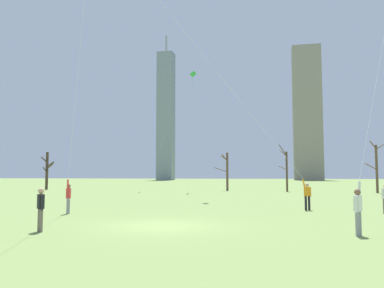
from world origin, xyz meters
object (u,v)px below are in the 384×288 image
object	(u,v)px
kite_flyer_midfield_center_purple	(73,141)
bare_tree_center	(227,170)
bare_tree_far_right_edge	(286,169)
bare_tree_left_of_center	(376,167)
kite_flyer_midfield_right_pink	(370,136)
bare_tree_right_of_center	(47,170)
bystander_watching_nearby	(41,207)
kite_flyer_midfield_left_orange	(250,121)
distant_kite_low_near_trees_green	(188,86)

from	to	relation	value
kite_flyer_midfield_center_purple	bare_tree_center	bearing A→B (deg)	83.70
bare_tree_far_right_edge	bare_tree_left_of_center	bearing A→B (deg)	-10.12
bare_tree_left_of_center	bare_tree_center	distance (m)	18.47
kite_flyer_midfield_right_pink	bare_tree_right_of_center	world-z (taller)	kite_flyer_midfield_right_pink
kite_flyer_midfield_center_purple	bare_tree_center	distance (m)	34.59
bystander_watching_nearby	bare_tree_center	xyz separation A→B (m)	(1.94, 39.93, 1.83)
kite_flyer_midfield_center_purple	bare_tree_far_right_edge	bearing A→B (deg)	70.34
kite_flyer_midfield_center_purple	bare_tree_right_of_center	size ratio (longest dim) A/B	3.69
kite_flyer_midfield_left_orange	bare_tree_right_of_center	distance (m)	42.10
bare_tree_center	bare_tree_far_right_edge	world-z (taller)	bare_tree_far_right_edge
bare_tree_center	bystander_watching_nearby	bearing A→B (deg)	-92.78
kite_flyer_midfield_right_pink	bystander_watching_nearby	bearing A→B (deg)	-166.65
bare_tree_right_of_center	bare_tree_far_right_edge	bearing A→B (deg)	0.86
kite_flyer_midfield_right_pink	bare_tree_center	world-z (taller)	kite_flyer_midfield_right_pink
kite_flyer_midfield_center_purple	kite_flyer_midfield_right_pink	size ratio (longest dim) A/B	1.15
kite_flyer_midfield_left_orange	bystander_watching_nearby	bearing A→B (deg)	-127.76
kite_flyer_midfield_left_orange	distant_kite_low_near_trees_green	xyz separation A→B (m)	(-9.77, 26.59, 8.54)
bare_tree_far_right_edge	distant_kite_low_near_trees_green	bearing A→B (deg)	-169.65
bare_tree_center	bare_tree_left_of_center	bearing A→B (deg)	-11.43
bare_tree_center	distant_kite_low_near_trees_green	bearing A→B (deg)	-138.05
kite_flyer_midfield_right_pink	bare_tree_center	distance (m)	38.44
kite_flyer_midfield_left_orange	bare_tree_center	xyz separation A→B (m)	(-5.23, 30.68, -2.43)
bare_tree_left_of_center	bare_tree_right_of_center	distance (m)	43.94
bystander_watching_nearby	bare_tree_far_right_edge	size ratio (longest dim) A/B	0.27
kite_flyer_midfield_center_purple	bare_tree_far_right_edge	xyz separation A→B (m)	(11.63, 32.53, -0.99)
kite_flyer_midfield_right_pink	bare_tree_left_of_center	world-z (taller)	kite_flyer_midfield_right_pink
distant_kite_low_near_trees_green	bare_tree_left_of_center	xyz separation A→B (m)	(22.65, 0.43, -10.67)
bare_tree_far_right_edge	kite_flyer_midfield_left_orange	bearing A→B (deg)	-95.15
bare_tree_far_right_edge	bystander_watching_nearby	bearing A→B (deg)	-104.38
distant_kite_low_near_trees_green	bystander_watching_nearby	bearing A→B (deg)	-85.84
bystander_watching_nearby	bare_tree_far_right_edge	xyz separation A→B (m)	(9.77, 38.11, 2.01)
bare_tree_far_right_edge	bare_tree_center	bearing A→B (deg)	166.87
bare_tree_far_right_edge	bare_tree_right_of_center	size ratio (longest dim) A/B	1.13
kite_flyer_midfield_right_pink	bare_tree_right_of_center	bearing A→B (deg)	136.04
bare_tree_left_of_center	kite_flyer_midfield_right_pink	bearing A→B (deg)	-103.33
bare_tree_right_of_center	bare_tree_center	bearing A→B (deg)	5.16
kite_flyer_midfield_left_orange	bystander_watching_nearby	distance (m)	12.46
bare_tree_right_of_center	kite_flyer_midfield_center_purple	bearing A→B (deg)	-55.50
bare_tree_center	bare_tree_right_of_center	bearing A→B (deg)	-174.84
bystander_watching_nearby	bare_tree_center	size ratio (longest dim) A/B	0.31
kite_flyer_midfield_right_pink	bare_tree_far_right_edge	distance (m)	35.31
kite_flyer_midfield_right_pink	distant_kite_low_near_trees_green	distance (m)	37.50
kite_flyer_midfield_left_orange	bare_tree_right_of_center	xyz separation A→B (m)	(-31.04, 28.35, -2.30)
kite_flyer_midfield_left_orange	bare_tree_left_of_center	bearing A→B (deg)	64.52
kite_flyer_midfield_left_orange	kite_flyer_midfield_right_pink	size ratio (longest dim) A/B	1.05
kite_flyer_midfield_center_purple	bare_tree_left_of_center	world-z (taller)	kite_flyer_midfield_center_purple
distant_kite_low_near_trees_green	bare_tree_left_of_center	distance (m)	25.04
bystander_watching_nearby	distant_kite_low_near_trees_green	xyz separation A→B (m)	(-2.61, 35.85, 12.80)
bystander_watching_nearby	bare_tree_right_of_center	size ratio (longest dim) A/B	0.30
kite_flyer_midfield_left_orange	bare_tree_right_of_center	bearing A→B (deg)	137.60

